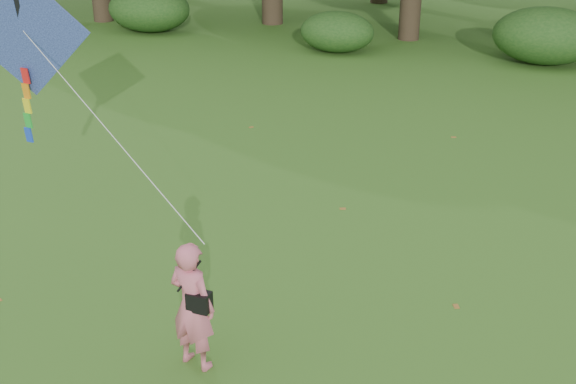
% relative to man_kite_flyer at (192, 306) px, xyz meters
% --- Properties ---
extents(ground, '(100.00, 100.00, 0.00)m').
position_rel_man_kite_flyer_xyz_m(ground, '(0.63, 0.56, -0.92)').
color(ground, '#265114').
rests_on(ground, ground).
extents(man_kite_flyer, '(0.74, 0.57, 1.83)m').
position_rel_man_kite_flyer_xyz_m(man_kite_flyer, '(0.00, 0.00, 0.00)').
color(man_kite_flyer, '#D36376').
rests_on(man_kite_flyer, ground).
extents(crossbody_bag, '(0.43, 0.20, 0.72)m').
position_rel_man_kite_flyer_xyz_m(crossbody_bag, '(0.12, -0.03, 0.12)').
color(crossbody_bag, black).
rests_on(crossbody_bag, ground).
extents(flying_kite, '(5.38, 2.65, 3.04)m').
position_rel_man_kite_flyer_xyz_m(flying_kite, '(-4.01, 2.30, 2.76)').
color(flying_kite, '#2853B0').
rests_on(flying_kite, ground).
extents(shrub_band, '(39.15, 3.22, 1.88)m').
position_rel_man_kite_flyer_xyz_m(shrub_band, '(-0.10, 18.17, -0.06)').
color(shrub_band, '#264919').
rests_on(shrub_band, ground).
extents(fallen_leaves, '(9.76, 13.46, 0.01)m').
position_rel_man_kite_flyer_xyz_m(fallen_leaves, '(1.92, 2.92, -0.91)').
color(fallen_leaves, '#905E27').
rests_on(fallen_leaves, ground).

